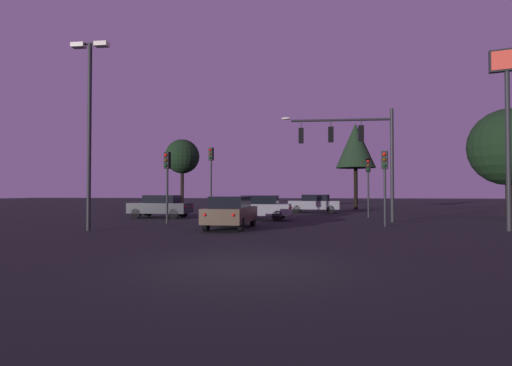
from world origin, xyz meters
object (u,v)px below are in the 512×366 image
object	(u,v)px
traffic_light_median	(167,173)
traffic_light_far_side	(211,168)
traffic_light_corner_left	(368,176)
tree_left_far	(509,147)
store_sign_illuminated	(507,99)
traffic_light_corner_right	(385,173)
car_far_lane	(315,203)
traffic_signal_mast_arm	(355,144)
tree_center_horizon	(182,157)
tree_behind_sign	(356,146)
car_crossing_right	(161,206)
car_crossing_left	(258,207)
car_nearside_lane	(231,212)
parking_lot_lamp_post	(90,112)

from	to	relation	value
traffic_light_median	traffic_light_far_side	distance (m)	6.49
traffic_light_corner_left	tree_left_far	world-z (taller)	tree_left_far
traffic_light_corner_left	traffic_light_median	bearing A→B (deg)	-149.85
store_sign_illuminated	tree_left_far	distance (m)	10.76
traffic_light_corner_right	car_far_lane	xyz separation A→B (m)	(-3.23, 13.27, -1.90)
traffic_signal_mast_arm	tree_center_horizon	distance (m)	21.37
tree_behind_sign	traffic_light_corner_right	bearing A→B (deg)	-92.69
tree_left_far	traffic_signal_mast_arm	bearing A→B (deg)	-155.70
car_far_lane	tree_left_far	xyz separation A→B (m)	(12.73, -5.23, 3.93)
store_sign_illuminated	car_crossing_right	bearing A→B (deg)	159.14
traffic_signal_mast_arm	tree_behind_sign	distance (m)	17.37
store_sign_illuminated	tree_left_far	size ratio (longest dim) A/B	1.11
tree_left_far	traffic_light_corner_right	bearing A→B (deg)	-139.76
traffic_signal_mast_arm	tree_behind_sign	xyz separation A→B (m)	(2.01, 17.16, 1.78)
traffic_light_corner_right	store_sign_illuminated	world-z (taller)	store_sign_illuminated
traffic_light_far_side	tree_left_far	world-z (taller)	tree_left_far
car_crossing_right	traffic_light_median	bearing A→B (deg)	-66.26
traffic_light_median	tree_center_horizon	xyz separation A→B (m)	(-4.83, 17.95, 2.48)
traffic_light_far_side	store_sign_illuminated	world-z (taller)	store_sign_illuminated
traffic_light_corner_right	car_crossing_left	bearing A→B (deg)	149.74
traffic_light_median	car_crossing_right	world-z (taller)	traffic_light_median
traffic_light_far_side	car_nearside_lane	bearing A→B (deg)	-70.57
traffic_signal_mast_arm	tree_left_far	bearing A→B (deg)	24.30
traffic_light_far_side	parking_lot_lamp_post	world-z (taller)	parking_lot_lamp_post
traffic_signal_mast_arm	traffic_light_far_side	bearing A→B (deg)	159.69
parking_lot_lamp_post	tree_behind_sign	world-z (taller)	tree_behind_sign
car_nearside_lane	store_sign_illuminated	size ratio (longest dim) A/B	0.56
store_sign_illuminated	tree_left_far	bearing A→B (deg)	65.06
traffic_light_corner_left	tree_center_horizon	size ratio (longest dim) A/B	0.57
car_far_lane	traffic_light_median	bearing A→B (deg)	-122.26
car_nearside_lane	parking_lot_lamp_post	bearing A→B (deg)	-163.16
traffic_light_far_side	tree_center_horizon	size ratio (longest dim) A/B	0.69
car_nearside_lane	parking_lot_lamp_post	world-z (taller)	parking_lot_lamp_post
tree_left_far	tree_center_horizon	world-z (taller)	tree_left_far
traffic_light_corner_left	tree_behind_sign	bearing A→B (deg)	86.89
tree_left_far	store_sign_illuminated	bearing A→B (deg)	-114.94
traffic_light_far_side	tree_center_horizon	distance (m)	13.03
traffic_light_corner_right	car_crossing_left	distance (m)	8.13
car_nearside_lane	tree_left_far	distance (m)	20.02
traffic_light_far_side	car_far_lane	world-z (taller)	traffic_light_far_side
traffic_light_corner_left	tree_center_horizon	xyz separation A→B (m)	(-16.44, 11.21, 2.43)
traffic_light_far_side	car_nearside_lane	world-z (taller)	traffic_light_far_side
car_far_lane	car_crossing_right	bearing A→B (deg)	-142.84
traffic_light_far_side	car_crossing_left	world-z (taller)	traffic_light_far_side
car_crossing_right	store_sign_illuminated	size ratio (longest dim) A/B	0.51
car_nearside_lane	parking_lot_lamp_post	distance (m)	7.82
traffic_light_corner_left	parking_lot_lamp_post	world-z (taller)	parking_lot_lamp_post
traffic_signal_mast_arm	traffic_light_median	size ratio (longest dim) A/B	1.68
car_crossing_right	tree_behind_sign	world-z (taller)	tree_behind_sign
tree_center_horizon	traffic_signal_mast_arm	bearing A→B (deg)	-44.79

